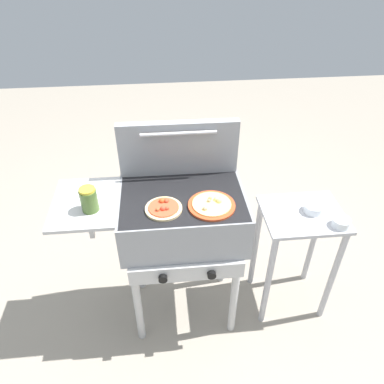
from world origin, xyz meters
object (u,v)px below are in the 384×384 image
Objects in this scene: pizza_cheese at (212,205)px; sauce_jar at (89,199)px; grill at (180,218)px; prep_table at (297,240)px; topping_bowl_far at (313,209)px; pizza_pepperoni at (164,208)px; topping_bowl_near at (341,223)px.

sauce_jar is (-0.58, 0.03, 0.05)m from pizza_cheese.
pizza_cheese is (0.15, -0.09, 0.15)m from grill.
topping_bowl_far is at bearing 6.19° from prep_table.
pizza_pepperoni reaches higher than topping_bowl_far.
prep_table is at bearing 141.98° from topping_bowl_near.
prep_table is 7.11× the size of topping_bowl_far.
pizza_pepperoni is 0.35m from sauce_jar.
grill is at bearing 172.03° from topping_bowl_near.
topping_bowl_far is (0.81, 0.10, -0.16)m from pizza_pepperoni.
sauce_jar is 1.21× the size of topping_bowl_far.
grill is at bearing 148.50° from pizza_cheese.
grill is at bearing 8.09° from sauce_jar.
grill is 1.31× the size of prep_table.
prep_table is at bearing 7.45° from pizza_pepperoni.
topping_bowl_near is 0.90× the size of topping_bowl_far.
sauce_jar is 1.34× the size of topping_bowl_near.
grill reaches higher than topping_bowl_near.
pizza_cheese is 0.23m from pizza_pepperoni.
sauce_jar is 1.18m from topping_bowl_far.
prep_table is 0.23m from topping_bowl_far.
sauce_jar reaches higher than grill.
pizza_cheese is 1.29× the size of pizza_pepperoni.
sauce_jar is 1.27m from topping_bowl_near.
prep_table is (1.10, 0.07, -0.44)m from sauce_jar.
topping_bowl_far is at bearing 128.86° from topping_bowl_near.
grill is 9.31× the size of topping_bowl_far.
pizza_pepperoni is 0.92m from topping_bowl_near.
sauce_jar is at bearing -176.61° from prep_table.
sauce_jar is (-0.43, -0.06, 0.21)m from grill.
topping_bowl_far is at bearing 3.52° from sauce_jar.
sauce_jar reaches higher than pizza_pepperoni.
pizza_pepperoni is 0.85m from prep_table.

